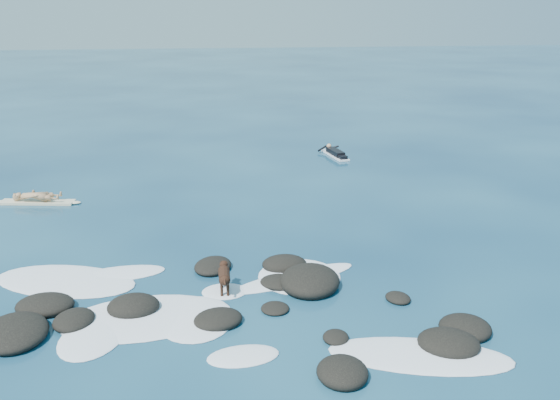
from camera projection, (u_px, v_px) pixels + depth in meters
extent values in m
plane|color=#0A2642|center=(229.00, 288.00, 15.19)|extent=(160.00, 160.00, 0.00)
ellipsoid|color=black|center=(133.00, 306.00, 13.99)|extent=(1.20, 1.02, 0.50)
ellipsoid|color=black|center=(213.00, 266.00, 16.23)|extent=(1.31, 1.45, 0.32)
ellipsoid|color=black|center=(465.00, 328.00, 13.12)|extent=(1.24, 1.24, 0.41)
ellipsoid|color=black|center=(342.00, 372.00, 11.55)|extent=(1.06, 1.16, 0.42)
ellipsoid|color=black|center=(336.00, 337.00, 12.84)|extent=(0.68, 0.73, 0.21)
ellipsoid|color=black|center=(284.00, 264.00, 16.29)|extent=(1.22, 1.01, 0.41)
ellipsoid|color=black|center=(15.00, 332.00, 12.92)|extent=(1.65, 1.92, 0.44)
ellipsoid|color=black|center=(275.00, 308.00, 14.08)|extent=(0.76, 0.78, 0.17)
ellipsoid|color=black|center=(218.00, 319.00, 13.50)|extent=(1.28, 1.17, 0.36)
ellipsoid|color=black|center=(74.00, 320.00, 13.48)|extent=(1.10, 1.22, 0.33)
ellipsoid|color=black|center=(310.00, 281.00, 15.22)|extent=(1.83, 2.04, 0.59)
ellipsoid|color=black|center=(280.00, 282.00, 15.32)|extent=(1.25, 1.19, 0.26)
ellipsoid|color=black|center=(398.00, 298.00, 14.54)|extent=(0.73, 0.79, 0.21)
ellipsoid|color=black|center=(449.00, 343.00, 12.53)|extent=(1.56, 1.46, 0.44)
ellipsoid|color=black|center=(45.00, 305.00, 14.09)|extent=(1.40, 1.19, 0.42)
ellipsoid|color=white|center=(420.00, 356.00, 12.26)|extent=(3.87, 2.28, 0.12)
ellipsoid|color=white|center=(299.00, 276.00, 15.79)|extent=(2.23, 2.34, 0.12)
ellipsoid|color=white|center=(243.00, 356.00, 12.25)|extent=(1.53, 0.97, 0.12)
ellipsoid|color=white|center=(66.00, 281.00, 15.53)|extent=(4.10, 3.01, 0.12)
ellipsoid|color=white|center=(196.00, 319.00, 13.69)|extent=(1.81, 2.25, 0.12)
ellipsoid|color=white|center=(294.00, 278.00, 15.69)|extent=(3.58, 2.10, 0.12)
ellipsoid|color=white|center=(120.00, 274.00, 15.94)|extent=(2.40, 1.25, 0.12)
ellipsoid|color=white|center=(93.00, 336.00, 12.96)|extent=(1.72, 2.22, 0.12)
ellipsoid|color=white|center=(143.00, 318.00, 13.73)|extent=(3.80, 2.56, 0.12)
ellipsoid|color=white|center=(225.00, 292.00, 14.96)|extent=(1.10, 0.90, 0.12)
cube|color=beige|center=(37.00, 202.00, 21.47)|extent=(2.58, 0.91, 0.08)
ellipsoid|color=beige|center=(74.00, 202.00, 21.43)|extent=(0.54, 0.36, 0.09)
ellipsoid|color=beige|center=(1.00, 202.00, 21.50)|extent=(0.54, 0.36, 0.09)
imported|color=tan|center=(34.00, 178.00, 21.20)|extent=(0.48, 0.65, 1.64)
cube|color=white|center=(335.00, 155.00, 27.94)|extent=(0.88, 2.18, 0.08)
ellipsoid|color=white|center=(326.00, 150.00, 28.90)|extent=(0.34, 0.50, 0.08)
cube|color=black|center=(335.00, 152.00, 27.89)|extent=(0.63, 1.36, 0.21)
sphere|color=tan|center=(329.00, 146.00, 28.54)|extent=(0.26, 0.26, 0.22)
cylinder|color=black|center=(322.00, 148.00, 28.63)|extent=(0.49, 0.37, 0.24)
cylinder|color=black|center=(333.00, 148.00, 28.79)|extent=(0.54, 0.20, 0.24)
cube|color=black|center=(342.00, 157.00, 27.25)|extent=(0.42, 0.58, 0.14)
cylinder|color=black|center=(224.00, 276.00, 14.72)|extent=(0.28, 0.57, 0.27)
sphere|color=black|center=(224.00, 271.00, 14.96)|extent=(0.29, 0.29, 0.29)
sphere|color=black|center=(225.00, 280.00, 14.48)|extent=(0.26, 0.26, 0.26)
sphere|color=black|center=(224.00, 265.00, 15.09)|extent=(0.21, 0.21, 0.20)
cone|color=black|center=(224.00, 263.00, 15.21)|extent=(0.11, 0.13, 0.11)
cone|color=black|center=(221.00, 262.00, 15.05)|extent=(0.10, 0.07, 0.10)
cone|color=black|center=(226.00, 262.00, 15.06)|extent=(0.10, 0.07, 0.10)
cylinder|color=black|center=(221.00, 283.00, 14.99)|extent=(0.07, 0.07, 0.37)
cylinder|color=black|center=(227.00, 283.00, 15.00)|extent=(0.07, 0.07, 0.37)
cylinder|color=black|center=(222.00, 291.00, 14.62)|extent=(0.07, 0.07, 0.37)
cylinder|color=black|center=(228.00, 290.00, 14.64)|extent=(0.07, 0.07, 0.37)
cylinder|color=black|center=(225.00, 281.00, 14.35)|extent=(0.05, 0.27, 0.16)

